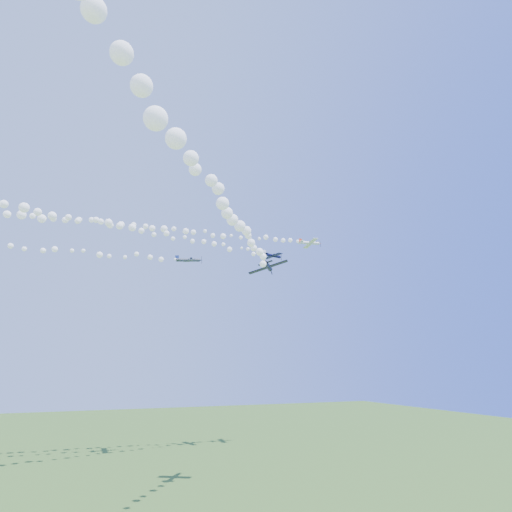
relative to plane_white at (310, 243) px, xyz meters
name	(u,v)px	position (x,y,z in m)	size (l,w,h in m)	color
ground	(226,462)	(-24.09, -3.22, -52.10)	(260.00, 260.00, 0.00)	#345921
plane_white	(310,243)	(0.00, 0.00, 0.00)	(6.60, 6.84, 1.77)	white
smoke_trail_white	(139,226)	(-45.04, 2.31, -0.31)	(86.17, 6.70, 2.82)	white
plane_navy	(273,256)	(-10.71, 1.14, -4.37)	(6.28, 6.66, 1.92)	black
smoke_trail_navy	(118,226)	(-50.30, -9.08, -4.57)	(75.62, 21.22, 2.52)	white
plane_grey	(189,260)	(-33.06, 0.57, -7.82)	(6.72, 6.91, 1.85)	#363D4E
plane_black	(268,266)	(-25.18, -28.20, -14.93)	(6.77, 6.60, 2.33)	black
smoke_trail_black	(189,153)	(-48.76, -64.87, -15.19)	(46.08, 70.18, 2.90)	white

